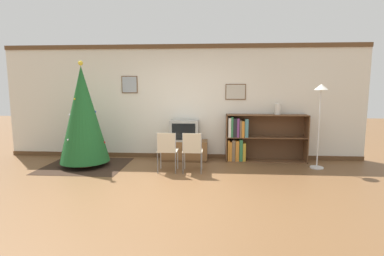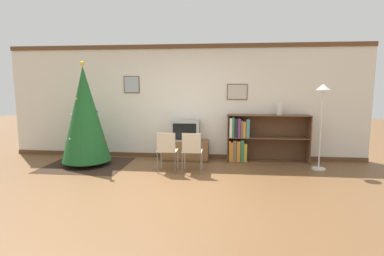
% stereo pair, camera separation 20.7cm
% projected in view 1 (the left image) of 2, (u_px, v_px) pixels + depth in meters
% --- Properties ---
extents(ground_plane, '(24.00, 24.00, 0.00)m').
position_uv_depth(ground_plane, '(167.00, 190.00, 5.02)').
color(ground_plane, brown).
extents(wall_back, '(8.58, 0.11, 2.70)m').
position_uv_depth(wall_back, '(182.00, 102.00, 7.16)').
color(wall_back, silver).
rests_on(wall_back, ground_plane).
extents(area_rug, '(1.75, 1.52, 0.01)m').
position_uv_depth(area_rug, '(86.00, 166.00, 6.55)').
color(area_rug, '#332319').
rests_on(area_rug, ground_plane).
extents(christmas_tree, '(1.04, 1.04, 2.25)m').
position_uv_depth(christmas_tree, '(83.00, 115.00, 6.39)').
color(christmas_tree, maroon).
rests_on(christmas_tree, area_rug).
extents(tv_console, '(1.07, 0.44, 0.47)m').
position_uv_depth(tv_console, '(185.00, 150.00, 7.02)').
color(tv_console, brown).
rests_on(tv_console, ground_plane).
extents(television, '(0.65, 0.43, 0.48)m').
position_uv_depth(television, '(184.00, 130.00, 6.95)').
color(television, '#9E9E99').
rests_on(television, tv_console).
extents(folding_chair_left, '(0.40, 0.40, 0.82)m').
position_uv_depth(folding_chair_left, '(167.00, 149.00, 6.00)').
color(folding_chair_left, beige).
rests_on(folding_chair_left, ground_plane).
extents(folding_chair_right, '(0.40, 0.40, 0.82)m').
position_uv_depth(folding_chair_right, '(192.00, 150.00, 5.97)').
color(folding_chair_right, beige).
rests_on(folding_chair_right, ground_plane).
extents(bookshelf, '(1.84, 0.36, 1.09)m').
position_uv_depth(bookshelf, '(250.00, 139.00, 6.93)').
color(bookshelf, brown).
rests_on(bookshelf, ground_plane).
extents(vase, '(0.13, 0.13, 0.25)m').
position_uv_depth(vase, '(278.00, 109.00, 6.84)').
color(vase, silver).
rests_on(vase, bookshelf).
extents(standing_lamp, '(0.28, 0.28, 1.77)m').
position_uv_depth(standing_lamp, '(320.00, 104.00, 6.19)').
color(standing_lamp, silver).
rests_on(standing_lamp, ground_plane).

